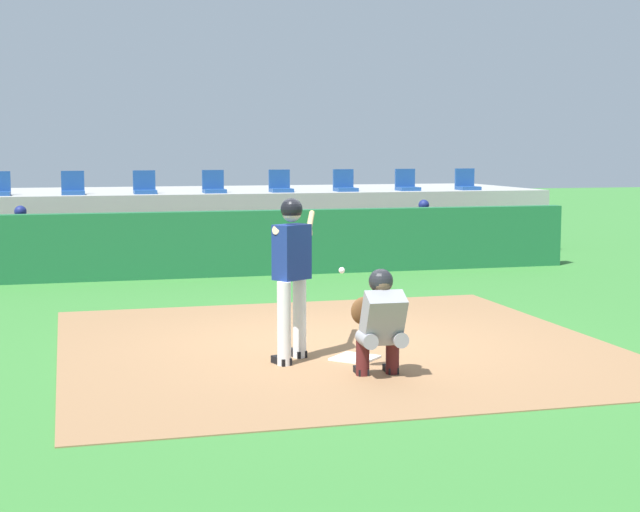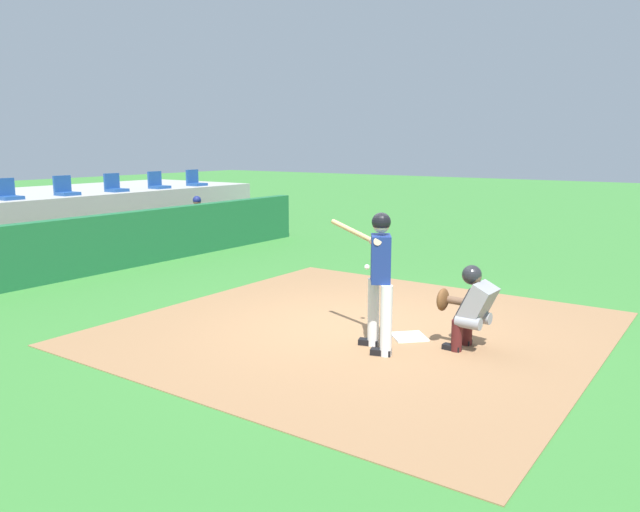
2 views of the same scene
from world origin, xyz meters
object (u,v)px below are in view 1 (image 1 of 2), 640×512
stadium_seat_4 (214,186)px  stadium_seat_5 (280,186)px  dugout_player_1 (426,231)px  stadium_seat_6 (345,185)px  stadium_seat_7 (407,184)px  home_plate (355,358)px  stadium_seat_8 (467,184)px  stadium_seat_3 (145,187)px  catcher_crouched (380,319)px  batter_at_plate (292,268)px  dugout_player_0 (21,240)px  stadium_seat_2 (73,188)px

stadium_seat_4 → stadium_seat_5: size_ratio=1.00×
dugout_player_1 → stadium_seat_5: 3.38m
stadium_seat_6 → stadium_seat_7: (1.44, 0.00, 0.00)m
home_plate → stadium_seat_8: (5.78, 10.18, 1.51)m
dugout_player_1 → stadium_seat_5: stadium_seat_5 is taller
stadium_seat_3 → stadium_seat_6: bearing=0.0°
home_plate → stadium_seat_6: bearing=74.2°
catcher_crouched → stadium_seat_8: size_ratio=4.04×
batter_at_plate → stadium_seat_6: stadium_seat_6 is taller
stadium_seat_4 → stadium_seat_7: bearing=0.0°
stadium_seat_5 → stadium_seat_7: size_ratio=1.00×
stadium_seat_3 → stadium_seat_7: size_ratio=1.00×
dugout_player_0 → dugout_player_1: same height
dugout_player_1 → stadium_seat_7: 2.23m
catcher_crouched → stadium_seat_4: size_ratio=4.04×
stadium_seat_2 → dugout_player_1: bearing=-16.4°
dugout_player_1 → stadium_seat_6: stadium_seat_6 is taller
catcher_crouched → stadium_seat_3: size_ratio=4.04×
home_plate → dugout_player_1: dugout_player_1 is taller
catcher_crouched → batter_at_plate: bearing=125.8°
home_plate → stadium_seat_4: size_ratio=0.92×
dugout_player_0 → stadium_seat_7: bearing=14.0°
batter_at_plate → stadium_seat_4: size_ratio=3.76×
catcher_crouched → stadium_seat_5: stadium_seat_5 is taller
batter_at_plate → catcher_crouched: 1.25m
home_plate → dugout_player_1: 9.10m
stadium_seat_3 → home_plate: bearing=-81.9°
catcher_crouched → stadium_seat_6: bearing=75.3°
stadium_seat_3 → stadium_seat_5: same height
home_plate → catcher_crouched: 1.03m
stadium_seat_3 → stadium_seat_5: (2.89, 0.00, 0.00)m
dugout_player_0 → stadium_seat_4: (3.85, 2.03, 0.86)m
stadium_seat_2 → stadium_seat_3: 1.44m
dugout_player_0 → stadium_seat_7: stadium_seat_7 is taller
stadium_seat_4 → stadium_seat_8: bearing=0.0°
stadium_seat_7 → dugout_player_0: bearing=-166.0°
dugout_player_1 → stadium_seat_4: stadium_seat_4 is taller
catcher_crouched → stadium_seat_7: stadium_seat_7 is taller
stadium_seat_6 → dugout_player_1: bearing=-61.3°
catcher_crouched → home_plate: bearing=90.0°
stadium_seat_5 → stadium_seat_6: same height
home_plate → catcher_crouched: bearing=-90.0°
stadium_seat_3 → dugout_player_0: bearing=-139.7°
catcher_crouched → dugout_player_0: dugout_player_0 is taller
batter_at_plate → stadium_seat_5: size_ratio=3.76×
dugout_player_0 → stadium_seat_8: stadium_seat_8 is taller
stadium_seat_5 → stadium_seat_7: 2.89m
home_plate → stadium_seat_5: (1.44, 10.18, 1.51)m
dugout_player_0 → stadium_seat_2: (0.96, 2.03, 0.86)m
home_plate → stadium_seat_7: bearing=66.9°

